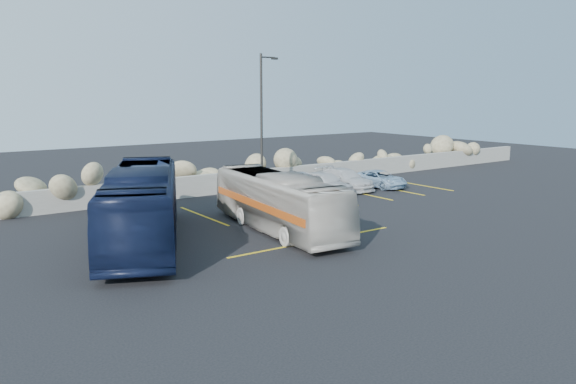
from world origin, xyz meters
TOP-DOWN VIEW (x-y plane):
  - ground at (0.00, 0.00)m, footprint 90.00×90.00m
  - seawall at (0.00, 12.00)m, footprint 60.00×0.40m
  - riprap_pile at (0.00, 13.20)m, footprint 54.00×2.80m
  - parking_lines at (4.64, 5.57)m, footprint 18.16×9.36m
  - lamppost at (2.56, 9.50)m, footprint 1.14×0.18m
  - vintage_bus at (-1.16, 2.52)m, footprint 3.18×9.26m
  - tour_coach at (-6.65, 4.01)m, footprint 6.80×10.91m
  - car_a at (5.98, 8.18)m, footprint 1.72×3.99m
  - car_b at (4.06, 8.21)m, footprint 1.79×4.28m
  - car_c at (8.08, 8.78)m, footprint 1.84×4.38m
  - car_d at (10.45, 8.13)m, footprint 1.78×3.77m

SIDE VIEW (x-z plane):
  - ground at x=0.00m, z-range 0.00..0.00m
  - parking_lines at x=4.64m, z-range 0.00..0.01m
  - car_d at x=10.45m, z-range 0.00..1.04m
  - seawall at x=0.00m, z-range 0.00..1.20m
  - car_c at x=8.08m, z-range 0.00..1.26m
  - car_a at x=5.98m, z-range 0.00..1.34m
  - car_b at x=4.06m, z-range 0.00..1.38m
  - vintage_bus at x=-1.16m, z-range 0.00..2.53m
  - riprap_pile at x=0.00m, z-range 0.00..2.60m
  - tour_coach at x=-6.65m, z-range 0.00..3.02m
  - lamppost at x=2.56m, z-range 0.30..8.30m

